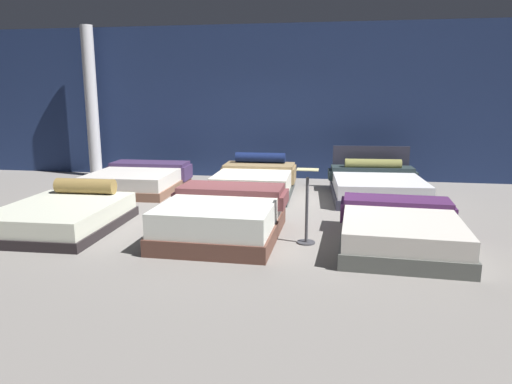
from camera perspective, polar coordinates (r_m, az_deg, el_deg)
The scene contains 10 objects.
ground_plane at distance 8.05m, azimuth -1.77°, elevation -2.22°, with size 18.00×18.00×0.02m, color gray.
showroom_back_wall at distance 11.01m, azimuth 1.41°, elevation 10.83°, with size 18.00×0.06×3.50m, color navy.
bed_0 at distance 7.43m, azimuth -22.54°, elevation -2.67°, with size 1.60×2.04×0.62m.
bed_1 at distance 6.49m, azimuth -4.10°, elevation -3.06°, with size 1.66×1.98×0.62m.
bed_2 at distance 6.37m, azimuth 17.13°, elevation -4.42°, with size 1.64×2.15×0.49m.
bed_3 at distance 9.96m, azimuth -14.07°, elevation 1.51°, with size 1.75×2.15×0.49m.
bed_4 at distance 9.29m, azimuth -0.09°, elevation 1.34°, with size 1.52×2.07×0.73m.
bed_5 at distance 9.19m, azimuth 14.48°, elevation 0.74°, with size 1.82×2.15×0.89m.
price_sign at distance 6.20m, azimuth 6.20°, elevation -2.84°, with size 0.28×0.24×1.00m.
support_pillar at distance 11.89m, azimuth -19.45°, elevation 10.25°, with size 0.29×0.29×3.50m, color silver.
Camera 1 is at (1.49, -7.67, 1.95)m, focal length 32.77 mm.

